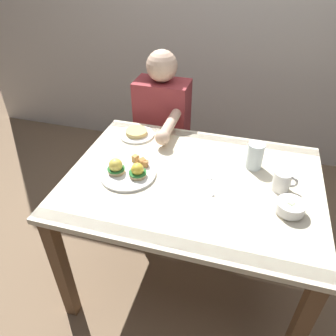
{
  "coord_description": "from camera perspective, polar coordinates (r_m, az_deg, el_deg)",
  "views": [
    {
      "loc": [
        0.22,
        -1.19,
        1.7
      ],
      "look_at": [
        -0.12,
        0.0,
        0.78
      ],
      "focal_mm": 34.54,
      "sensor_mm": 36.0,
      "label": 1
    }
  ],
  "objects": [
    {
      "name": "side_plate",
      "position": [
        1.88,
        -5.56,
        6.07
      ],
      "size": [
        0.2,
        0.2,
        0.04
      ],
      "color": "white",
      "rests_on": "dining_table"
    },
    {
      "name": "dining_table",
      "position": [
        1.61,
        4.23,
        -4.9
      ],
      "size": [
        1.2,
        0.9,
        0.74
      ],
      "color": "beige",
      "rests_on": "ground_plane"
    },
    {
      "name": "diner_person",
      "position": [
        2.15,
        -1.1,
        7.31
      ],
      "size": [
        0.34,
        0.54,
        1.14
      ],
      "color": "#33333D",
      "rests_on": "ground_plane"
    },
    {
      "name": "ground_plane",
      "position": [
        2.09,
        3.43,
        -18.1
      ],
      "size": [
        6.0,
        6.0,
        0.0
      ],
      "primitive_type": "plane",
      "color": "#7F664C"
    },
    {
      "name": "water_glass_near",
      "position": [
        1.64,
        15.04,
        1.8
      ],
      "size": [
        0.08,
        0.08,
        0.13
      ],
      "color": "silver",
      "rests_on": "dining_table"
    },
    {
      "name": "coffee_mug",
      "position": [
        1.54,
        19.52,
        -2.11
      ],
      "size": [
        0.11,
        0.08,
        0.09
      ],
      "color": "white",
      "rests_on": "dining_table"
    },
    {
      "name": "fruit_bowl",
      "position": [
        1.44,
        20.79,
        -6.51
      ],
      "size": [
        0.12,
        0.12,
        0.06
      ],
      "color": "white",
      "rests_on": "dining_table"
    },
    {
      "name": "eggs_benedict_plate",
      "position": [
        1.56,
        -7.14,
        -0.55
      ],
      "size": [
        0.27,
        0.27,
        0.09
      ],
      "color": "white",
      "rests_on": "dining_table"
    },
    {
      "name": "fork",
      "position": [
        1.52,
        7.53,
        -2.7
      ],
      "size": [
        0.06,
        0.15,
        0.0
      ],
      "color": "silver",
      "rests_on": "dining_table"
    }
  ]
}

